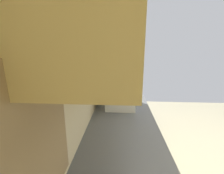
# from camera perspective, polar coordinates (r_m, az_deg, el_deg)

# --- Properties ---
(wall_back) EXTENTS (3.74, 0.12, 2.71)m
(wall_back) POSITION_cam_1_polar(r_m,az_deg,el_deg) (1.62, -9.45, 5.55)
(wall_back) COLOR beige
(wall_back) RESTS_ON ground_plane
(counter_run) EXTENTS (2.87, 0.66, 0.91)m
(counter_run) POSITION_cam_1_polar(r_m,az_deg,el_deg) (1.65, 3.50, -29.33)
(counter_run) COLOR #F4CF78
(counter_run) RESTS_ON ground_plane
(upper_cabinets) EXTENTS (1.70, 0.35, 0.60)m
(upper_cabinets) POSITION_cam_1_polar(r_m,az_deg,el_deg) (1.21, -2.64, 22.46)
(upper_cabinets) COLOR #EACC79
(window_back_wall) EXTENTS (0.55, 0.02, 0.60)m
(window_back_wall) POSITION_cam_1_polar(r_m,az_deg,el_deg) (0.59, -28.83, -20.43)
(window_back_wall) COLOR #997A4C
(oven_range) EXTENTS (0.70, 0.68, 1.09)m
(oven_range) POSITION_cam_1_polar(r_m,az_deg,el_deg) (3.18, 3.93, -6.32)
(oven_range) COLOR black
(oven_range) RESTS_ON ground_plane
(microwave) EXTENTS (0.44, 0.34, 0.32)m
(microwave) POSITION_cam_1_polar(r_m,az_deg,el_deg) (1.82, 3.27, -2.33)
(microwave) COLOR white
(microwave) RESTS_ON counter_run
(bowl) EXTENTS (0.15, 0.15, 0.05)m
(bowl) POSITION_cam_1_polar(r_m,az_deg,el_deg) (2.41, 6.02, -1.49)
(bowl) COLOR gold
(bowl) RESTS_ON counter_run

